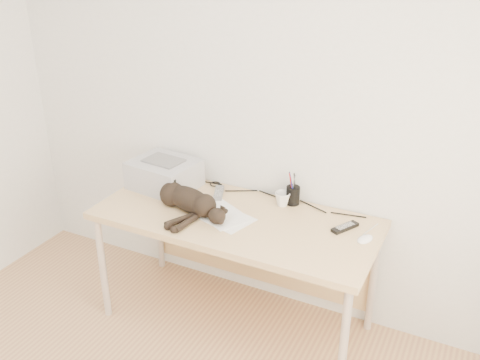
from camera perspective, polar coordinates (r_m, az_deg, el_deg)
The scene contains 11 objects.
wall_back at distance 3.10m, azimuth 2.49°, elevation 8.13°, with size 3.50×3.50×0.00m, color white.
desk at distance 3.15m, azimuth 0.21°, elevation -5.35°, with size 1.60×0.70×0.74m.
printer at distance 3.36m, azimuth -8.07°, elevation 0.67°, with size 0.42×0.37×0.18m.
papers at distance 3.02m, azimuth -1.82°, elevation -3.87°, with size 0.40×0.34×0.01m.
cat at distance 3.07m, azimuth -5.74°, elevation -2.17°, with size 0.63×0.40×0.15m.
mug at distance 3.12m, azimuth 4.55°, elevation -2.04°, with size 0.09×0.09×0.08m, color white.
pen_cup at distance 3.14m, azimuth 5.66°, elevation -1.60°, with size 0.08×0.08×0.20m.
remote_grey at distance 3.25m, azimuth -2.28°, elevation -1.42°, with size 0.05×0.19×0.02m, color slate.
remote_black at distance 2.95m, azimuth 11.13°, elevation -4.98°, with size 0.05×0.17×0.02m, color black.
mouse at distance 2.86m, azimuth 13.22°, elevation -5.97°, with size 0.06×0.11×0.03m, color white.
cable_tangle at distance 3.26m, azimuth 1.95°, elevation -1.45°, with size 1.36×0.08×0.01m, color black, non-canonical shape.
Camera 1 is at (1.20, -0.96, 2.21)m, focal length 40.00 mm.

